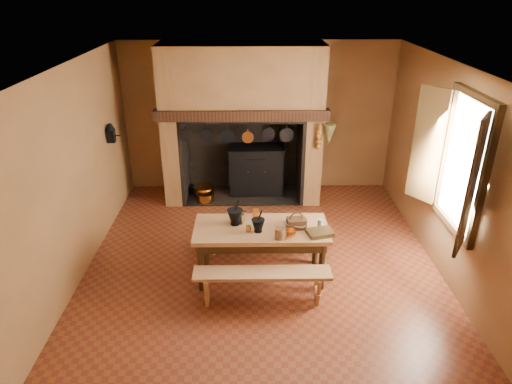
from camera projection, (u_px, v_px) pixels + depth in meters
floor at (262, 263)px, 6.64m from camera, size 5.50×5.50×0.00m
ceiling at (263, 67)px, 5.45m from camera, size 5.50×5.50×0.00m
back_wall at (259, 118)px, 8.54m from camera, size 5.00×0.02×2.80m
wall_left at (73, 176)px, 6.01m from camera, size 0.02×5.50×2.80m
wall_right at (450, 174)px, 6.08m from camera, size 0.02×5.50×2.80m
wall_front at (272, 312)px, 3.55m from camera, size 5.00×0.02×2.80m
chimney_breast at (242, 102)px, 7.96m from camera, size 2.95×0.96×2.80m
iron_range at (257, 169)px, 8.65m from camera, size 1.12×0.55×1.60m
hearth_pans at (203, 193)px, 8.59m from camera, size 0.51×0.62×0.20m
hanging_pans at (240, 135)px, 7.70m from camera, size 1.92×0.29×0.27m
onion_string at (319, 137)px, 7.71m from camera, size 0.12×0.10×0.46m
herb_bunch at (330, 134)px, 7.69m from camera, size 0.20×0.20×0.35m
window at (455, 164)px, 5.58m from camera, size 0.39×1.75×1.76m
wall_coffee_mill at (111, 132)px, 7.37m from camera, size 0.23×0.16×0.31m
work_table at (261, 235)px, 6.09m from camera, size 1.78×0.79×0.77m
bench_front at (262, 280)px, 5.67m from camera, size 1.71×0.30×0.48m
bench_back at (260, 232)px, 6.75m from camera, size 1.70×0.30×0.48m
mortar_large at (235, 216)px, 6.06m from camera, size 0.21×0.21×0.36m
mortar_small at (258, 225)px, 5.89m from camera, size 0.18×0.18×0.30m
coffee_grinder at (239, 218)px, 6.13m from camera, size 0.17×0.15×0.18m
brass_mug_a at (248, 229)px, 5.92m from camera, size 0.09×0.09×0.08m
brass_mug_b at (256, 213)px, 6.30m from camera, size 0.11×0.11×0.10m
mixing_bowl at (296, 223)px, 6.06m from camera, size 0.38×0.38×0.07m
stoneware_crock at (280, 234)px, 5.73m from camera, size 0.14×0.14×0.15m
glass_jar at (320, 224)px, 5.98m from camera, size 0.08×0.08×0.13m
wicker_basket at (296, 223)px, 5.99m from camera, size 0.26×0.20×0.23m
wooden_tray at (320, 233)px, 5.85m from camera, size 0.37×0.30×0.05m
brass_cup at (291, 233)px, 5.79m from camera, size 0.14×0.14×0.10m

